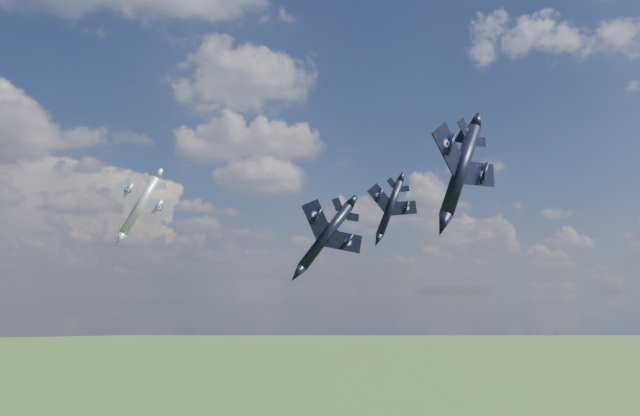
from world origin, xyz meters
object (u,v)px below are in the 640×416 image
object	(u,v)px
jet_high_navy	(390,208)
jet_left_silver	(140,205)
jet_lead_navy	(326,236)
jet_right_navy	(461,170)

from	to	relation	value
jet_high_navy	jet_left_silver	size ratio (longest dim) A/B	1.04
jet_lead_navy	jet_left_silver	world-z (taller)	jet_left_silver
jet_lead_navy	jet_left_silver	size ratio (longest dim) A/B	1.24
jet_right_navy	jet_high_navy	bearing A→B (deg)	57.15
jet_lead_navy	jet_right_navy	bearing A→B (deg)	-82.35
jet_right_navy	jet_high_navy	world-z (taller)	jet_high_navy
jet_right_navy	jet_left_silver	bearing A→B (deg)	107.49
jet_high_navy	jet_left_silver	bearing A→B (deg)	-173.11
jet_lead_navy	jet_high_navy	size ratio (longest dim) A/B	1.19
jet_lead_navy	jet_left_silver	xyz separation A→B (m)	(-26.14, 6.15, 4.36)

